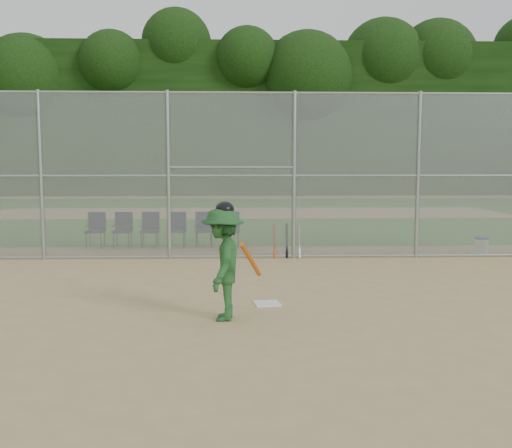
{
  "coord_description": "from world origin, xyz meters",
  "views": [
    {
      "loc": [
        -0.37,
        -8.65,
        2.27
      ],
      "look_at": [
        0.0,
        2.5,
        1.1
      ],
      "focal_mm": 40.0,
      "sensor_mm": 36.0,
      "label": 1
    }
  ],
  "objects_px": {
    "water_cooler": "(482,245)",
    "chair_0": "(95,230)",
    "batter_at_plate": "(223,263)",
    "home_plate": "(267,303)"
  },
  "relations": [
    {
      "from": "home_plate",
      "to": "chair_0",
      "type": "distance_m",
      "value": 7.8
    },
    {
      "from": "chair_0",
      "to": "water_cooler",
      "type": "bearing_deg",
      "value": -8.24
    },
    {
      "from": "home_plate",
      "to": "water_cooler",
      "type": "relative_size",
      "value": 0.93
    },
    {
      "from": "water_cooler",
      "to": "chair_0",
      "type": "height_order",
      "value": "chair_0"
    },
    {
      "from": "home_plate",
      "to": "water_cooler",
      "type": "height_order",
      "value": "water_cooler"
    },
    {
      "from": "home_plate",
      "to": "chair_0",
      "type": "height_order",
      "value": "chair_0"
    },
    {
      "from": "water_cooler",
      "to": "chair_0",
      "type": "bearing_deg",
      "value": 171.76
    },
    {
      "from": "batter_at_plate",
      "to": "chair_0",
      "type": "relative_size",
      "value": 1.81
    },
    {
      "from": "batter_at_plate",
      "to": "chair_0",
      "type": "height_order",
      "value": "batter_at_plate"
    },
    {
      "from": "home_plate",
      "to": "chair_0",
      "type": "bearing_deg",
      "value": 124.03
    }
  ]
}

